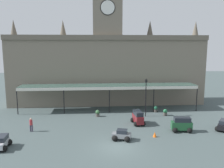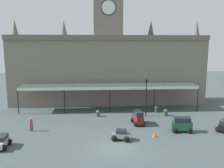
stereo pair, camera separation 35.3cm
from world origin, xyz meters
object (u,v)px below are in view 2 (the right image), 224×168
Objects in this scene: car_grey_sedan at (121,136)px; car_green_van at (182,125)px; car_silver_estate at (2,143)px; car_black_estate at (224,126)px; car_maroon_van at (138,118)px; planter_forecourt_centre at (156,109)px; planter_near_kerb at (98,113)px; traffic_cone at (154,135)px; pedestrian_beside_cars at (31,124)px; planter_by_canopy at (166,112)px; victorian_lamppost at (146,93)px.

car_grey_sedan is 0.88× the size of car_green_van.
car_black_estate is (24.82, 3.37, 0.00)m from car_silver_estate.
car_maroon_van is (2.72, 5.06, 0.30)m from car_grey_sedan.
car_silver_estate is 22.06m from planter_forecourt_centre.
planter_forecourt_centre is 1.00× the size of planter_near_kerb.
traffic_cone is (1.11, -4.48, -0.52)m from car_maroon_van.
pedestrian_beside_cars is at bearing 162.40° from car_grey_sedan.
traffic_cone is 8.83m from planter_by_canopy.
car_maroon_van reaches higher than traffic_cone.
car_maroon_van is 5.61m from car_green_van.
traffic_cone is 0.61× the size of planter_forecourt_centre.
car_maroon_van is 6.64m from planter_forecourt_centre.
planter_by_canopy is (-5.20, 6.53, -0.07)m from car_black_estate.
car_green_van is at bearing -34.34° from planter_near_kerb.
pedestrian_beside_cars is at bearing 176.95° from car_black_estate.
traffic_cone is (14.34, -2.75, -0.62)m from pedestrian_beside_cars.
car_silver_estate is at bearing -172.27° from car_black_estate.
planter_forecourt_centre is (6.49, 10.52, -0.01)m from car_grey_sedan.
victorian_lamppost is at bearing -3.35° from planter_near_kerb.
car_maroon_van reaches higher than planter_forecourt_centre.
car_maroon_van is (14.88, 6.33, 0.24)m from car_silver_estate.
planter_by_canopy is (19.62, 9.90, -0.07)m from car_silver_estate.
planter_forecourt_centre is (3.77, 5.45, -0.32)m from car_maroon_van.
pedestrian_beside_cars reaches higher than car_grey_sedan.
traffic_cone is at bearing -10.86° from pedestrian_beside_cars.
car_green_van is at bearing 21.70° from traffic_cone.
car_silver_estate is 4.90m from pedestrian_beside_cars.
victorian_lamppost reaches higher than planter_near_kerb.
planter_by_canopy is (0.02, 6.61, -0.32)m from car_green_van.
car_grey_sedan is at bearing -17.60° from pedestrian_beside_cars.
traffic_cone is (3.82, 0.59, -0.21)m from car_grey_sedan.
car_maroon_van is 1.00× the size of car_green_van.
planter_by_canopy and planter_near_kerb have the same top height.
car_maroon_van and car_green_van have the same top height.
car_black_estate is at bearing -3.05° from pedestrian_beside_cars.
car_maroon_van is at bearing -117.19° from victorian_lamppost.
car_grey_sedan is at bearing -118.21° from car_maroon_van.
victorian_lamppost is (-8.22, 6.32, 2.85)m from car_black_estate.
car_green_van is 12.06m from planter_near_kerb.
planter_near_kerb is (-9.01, -1.69, 0.00)m from planter_forecourt_centre.
pedestrian_beside_cars is (-17.95, 1.31, 0.10)m from car_green_van.
pedestrian_beside_cars is at bearing -161.22° from victorian_lamppost.
planter_near_kerb is (-5.24, 3.76, -0.32)m from car_maroon_van.
pedestrian_beside_cars is 14.61m from traffic_cone.
planter_by_canopy is 1.00× the size of planter_near_kerb.
planter_forecourt_centre is at bearing 22.90° from pedestrian_beside_cars.
victorian_lamppost is (16.60, 9.68, 2.85)m from car_silver_estate.
planter_forecourt_centre is at bearing 32.28° from car_silver_estate.
planter_near_kerb is (-6.35, 8.24, 0.20)m from traffic_cone.
victorian_lamppost reaches higher than car_black_estate.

